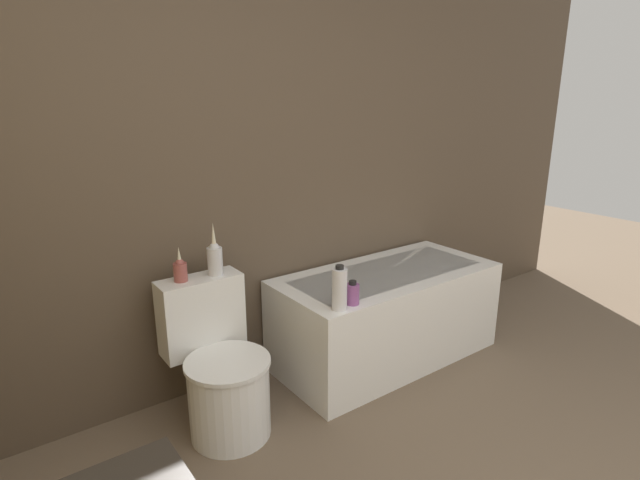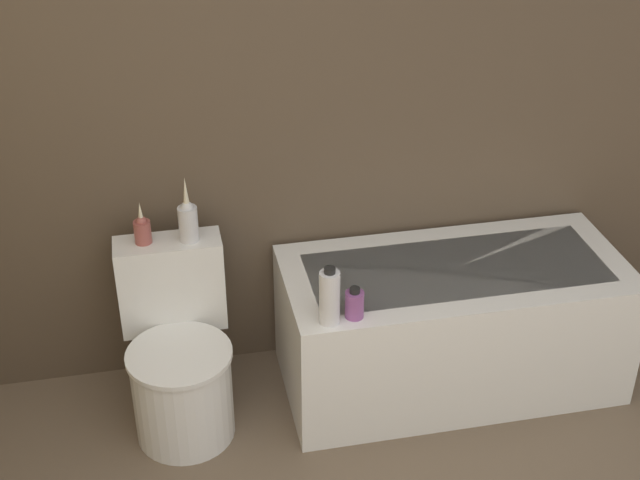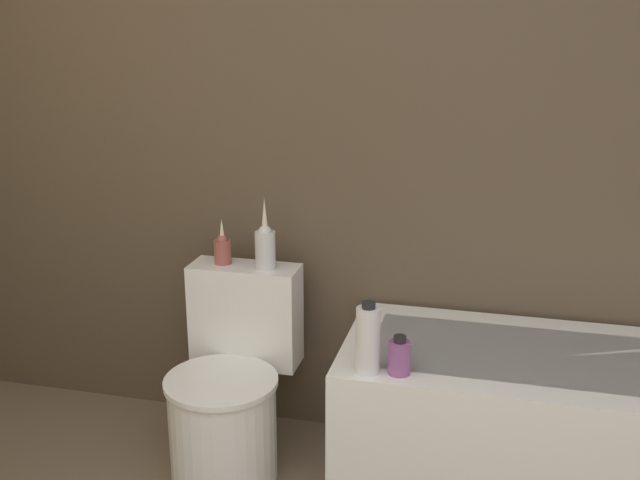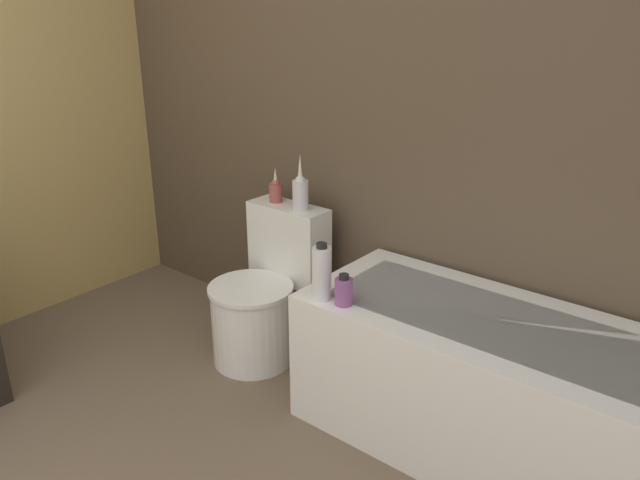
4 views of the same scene
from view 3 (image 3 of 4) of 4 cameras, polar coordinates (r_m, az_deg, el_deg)
wall_back_tiled at (r=2.85m, az=0.75°, el=9.62°), size 6.40×0.06×2.60m
bathtub at (r=2.75m, az=17.01°, el=-13.81°), size 1.41×0.65×0.57m
toilet at (r=2.87m, az=-6.86°, el=-11.41°), size 0.42×0.57×0.74m
vase_gold at (r=2.88m, az=-7.43°, el=-0.62°), size 0.07×0.07×0.18m
vase_silver at (r=2.80m, az=-4.20°, el=-0.38°), size 0.08×0.08×0.27m
shampoo_bottle_tall at (r=2.36m, az=3.67°, el=-7.58°), size 0.08×0.08×0.24m
shampoo_bottle_short at (r=2.38m, az=6.07°, el=-8.84°), size 0.07×0.07×0.13m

